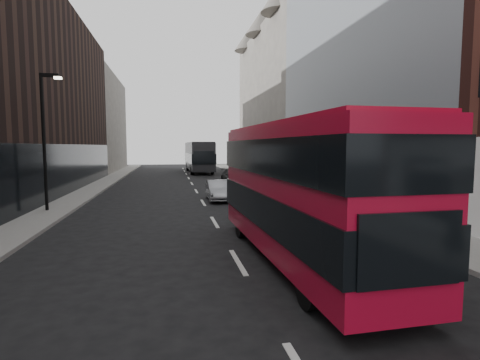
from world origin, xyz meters
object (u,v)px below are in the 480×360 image
car_a (257,192)px  car_c (235,177)px  car_b (218,190)px  grey_bus (199,156)px  street_lamp (45,132)px  red_bus (298,186)px

car_a → car_c: 10.50m
car_b → car_c: size_ratio=0.83×
car_a → car_b: size_ratio=0.92×
car_b → car_c: (2.71, 9.58, 0.04)m
car_a → car_b: bearing=156.9°
grey_bus → car_a: bearing=-88.0°
car_b → grey_bus: bearing=88.7°
street_lamp → grey_bus: street_lamp is taller
grey_bus → car_c: grey_bus is taller
grey_bus → car_b: size_ratio=3.19×
street_lamp → grey_bus: size_ratio=0.56×
grey_bus → car_a: size_ratio=3.46×
red_bus → car_b: (-0.72, 13.13, -1.65)m
street_lamp → car_b: bearing=17.4°
street_lamp → grey_bus: bearing=70.9°
grey_bus → car_c: bearing=-84.6°
car_c → grey_bus: bearing=93.7°
car_a → street_lamp: bearing=-171.9°
grey_bus → car_b: grey_bus is taller
grey_bus → car_c: size_ratio=2.64×
red_bus → car_b: bearing=91.1°
car_c → car_a: bearing=-95.2°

